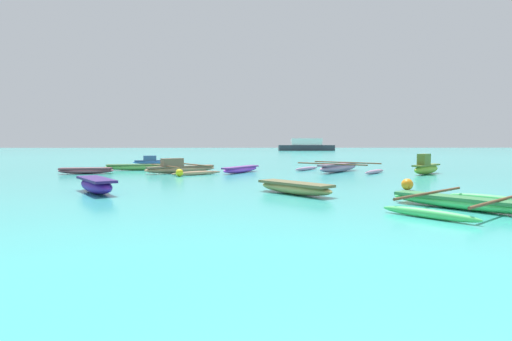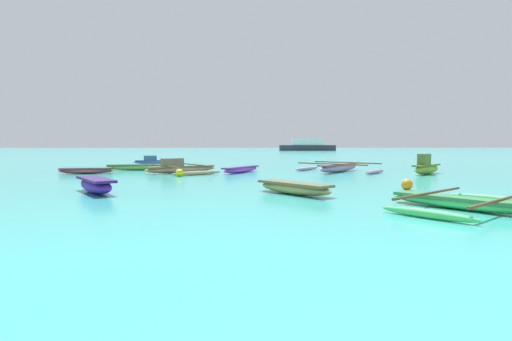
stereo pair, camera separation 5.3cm
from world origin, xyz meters
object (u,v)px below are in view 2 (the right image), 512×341
at_px(moored_boat_7, 155,161).
at_px(mooring_buoy_1, 179,173).
at_px(moored_boat_8, 141,167).
at_px(moored_boat_4, 180,168).
at_px(moored_boat_5, 96,185).
at_px(moored_boat_6, 426,167).
at_px(mooring_buoy_0, 407,184).
at_px(moored_boat_1, 462,203).
at_px(distant_ferry, 307,146).
at_px(moored_boat_0, 339,168).
at_px(moored_boat_2, 86,170).
at_px(moored_boat_3, 294,187).
at_px(moored_boat_9, 241,169).

bearing_deg(moored_boat_7, mooring_buoy_1, -88.18).
bearing_deg(moored_boat_8, moored_boat_4, -45.78).
distance_m(moored_boat_5, moored_boat_6, 15.43).
bearing_deg(moored_boat_7, mooring_buoy_0, -70.22).
bearing_deg(moored_boat_1, moored_boat_6, 120.12).
xyz_separation_m(moored_boat_4, distant_ferry, (15.15, 57.23, 0.72)).
xyz_separation_m(moored_boat_7, mooring_buoy_0, (12.17, -16.39, -0.03)).
relative_size(moored_boat_0, moored_boat_2, 1.74).
relative_size(moored_boat_4, distant_ferry, 0.43).
xyz_separation_m(moored_boat_5, moored_boat_8, (-1.36, 10.33, -0.06)).
bearing_deg(moored_boat_6, moored_boat_1, -153.80).
height_order(moored_boat_0, mooring_buoy_0, moored_boat_0).
bearing_deg(moored_boat_7, moored_boat_5, -99.84).
bearing_deg(moored_boat_8, moored_boat_3, -62.56).
relative_size(moored_boat_6, moored_boat_8, 0.56).
relative_size(moored_boat_2, moored_boat_5, 1.07).
relative_size(moored_boat_9, distant_ferry, 0.28).
relative_size(moored_boat_5, moored_boat_8, 0.64).
bearing_deg(moored_boat_1, distant_ferry, 134.83).
bearing_deg(moored_boat_0, moored_boat_3, -161.76).
relative_size(moored_boat_5, moored_boat_6, 1.15).
distance_m(moored_boat_0, moored_boat_3, 9.90).
relative_size(moored_boat_2, moored_boat_3, 1.05).
relative_size(moored_boat_2, distant_ferry, 0.26).
bearing_deg(distant_ferry, moored_boat_2, -108.95).
xyz_separation_m(moored_boat_3, moored_boat_7, (-8.29, 17.37, 0.01)).
bearing_deg(moored_boat_1, moored_boat_0, 141.02).
height_order(moored_boat_4, moored_boat_5, moored_boat_4).
xyz_separation_m(moored_boat_7, moored_boat_8, (0.71, -6.60, -0.02)).
xyz_separation_m(moored_boat_2, mooring_buoy_0, (13.53, -7.24, 0.02)).
bearing_deg(mooring_buoy_1, moored_boat_4, 98.93).
xyz_separation_m(moored_boat_5, moored_boat_7, (-2.07, 16.93, -0.04)).
height_order(moored_boat_2, mooring_buoy_0, mooring_buoy_0).
xyz_separation_m(moored_boat_0, moored_boat_4, (-8.47, -0.53, 0.01)).
bearing_deg(mooring_buoy_0, moored_boat_6, 61.32).
bearing_deg(moored_boat_5, moored_boat_7, 152.41).
bearing_deg(moored_boat_0, moored_boat_6, -74.31).
bearing_deg(moored_boat_4, mooring_buoy_1, -115.49).
distance_m(moored_boat_2, mooring_buoy_1, 5.30).
bearing_deg(distant_ferry, moored_boat_3, -98.77).
distance_m(moored_boat_5, moored_boat_7, 17.06).
distance_m(moored_boat_5, mooring_buoy_1, 6.28).
bearing_deg(moored_boat_0, moored_boat_2, 133.47).
xyz_separation_m(moored_boat_3, moored_boat_9, (-1.79, 8.82, -0.02)).
bearing_deg(moored_boat_6, mooring_buoy_0, -162.37).
bearing_deg(moored_boat_4, moored_boat_9, -32.84).
height_order(moored_boat_0, moored_boat_7, moored_boat_7).
bearing_deg(moored_boat_7, distant_ferry, 52.38).
distance_m(moored_boat_0, distant_ferry, 57.10).
distance_m(moored_boat_5, moored_boat_9, 9.48).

